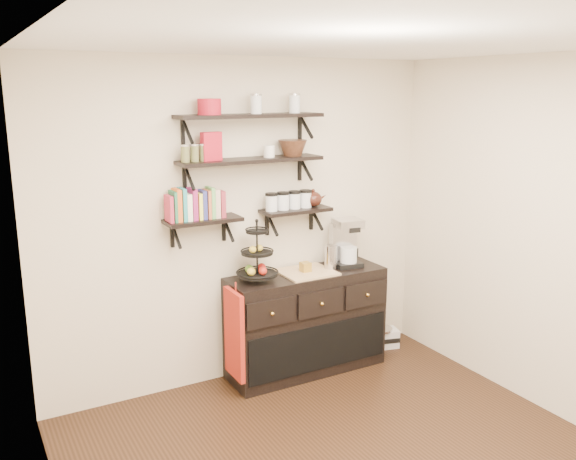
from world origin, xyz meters
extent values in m
cube|color=white|center=(0.00, 0.00, 2.70)|extent=(3.50, 3.50, 0.02)
cube|color=beige|center=(0.00, 1.75, 1.35)|extent=(3.50, 0.02, 2.70)
cube|color=beige|center=(-1.75, 0.00, 1.35)|extent=(0.02, 3.50, 2.70)
cube|color=beige|center=(1.75, 0.00, 1.35)|extent=(0.02, 3.50, 2.70)
cube|color=black|center=(0.00, 1.61, 2.23)|extent=(1.20, 0.27, 0.03)
cube|color=black|center=(-0.52, 1.74, 2.12)|extent=(0.02, 0.03, 0.20)
cube|color=black|center=(0.52, 1.74, 2.12)|extent=(0.02, 0.03, 0.20)
cube|color=black|center=(0.00, 1.61, 1.89)|extent=(1.20, 0.27, 0.03)
cube|color=black|center=(-0.52, 1.74, 1.77)|extent=(0.02, 0.03, 0.20)
cube|color=black|center=(0.52, 1.74, 1.77)|extent=(0.02, 0.03, 0.20)
cube|color=black|center=(-0.42, 1.62, 1.44)|extent=(0.60, 0.25, 0.03)
cube|color=black|center=(-0.64, 1.74, 1.32)|extent=(0.02, 0.03, 0.20)
cube|color=black|center=(-0.20, 1.74, 1.32)|extent=(0.03, 0.03, 0.20)
cube|color=black|center=(0.42, 1.62, 1.44)|extent=(0.60, 0.25, 0.03)
cube|color=black|center=(0.20, 1.74, 1.32)|extent=(0.03, 0.03, 0.20)
cube|color=black|center=(0.64, 1.74, 1.32)|extent=(0.02, 0.03, 0.20)
cube|color=#B22B44|center=(-0.68, 1.63, 1.55)|extent=(0.02, 0.15, 0.20)
cube|color=#246945|center=(-0.65, 1.63, 1.57)|extent=(0.03, 0.15, 0.24)
cube|color=orange|center=(-0.61, 1.63, 1.55)|extent=(0.04, 0.15, 0.21)
cube|color=teal|center=(-0.57, 1.63, 1.57)|extent=(0.03, 0.15, 0.25)
cube|color=white|center=(-0.54, 1.63, 1.56)|extent=(0.03, 0.15, 0.22)
cube|color=#931F60|center=(-0.50, 1.63, 1.58)|extent=(0.04, 0.15, 0.26)
cube|color=#F6F241|center=(-0.46, 1.63, 1.56)|extent=(0.03, 0.15, 0.23)
cube|color=navy|center=(-0.42, 1.63, 1.55)|extent=(0.03, 0.15, 0.20)
cube|color=#BC5E39|center=(-0.38, 1.63, 1.57)|extent=(0.04, 0.15, 0.24)
cube|color=#61AD59|center=(-0.34, 1.63, 1.55)|extent=(0.03, 0.15, 0.21)
cube|color=#C7AB91|center=(-0.31, 1.63, 1.57)|extent=(0.03, 0.15, 0.25)
cube|color=maroon|center=(-0.27, 1.63, 1.56)|extent=(0.02, 0.15, 0.22)
cylinder|color=silver|center=(0.19, 1.63, 1.51)|extent=(0.10, 0.10, 0.13)
cylinder|color=silver|center=(0.30, 1.63, 1.51)|extent=(0.10, 0.10, 0.13)
cylinder|color=silver|center=(0.41, 1.63, 1.51)|extent=(0.10, 0.10, 0.13)
cylinder|color=silver|center=(0.52, 1.63, 1.51)|extent=(0.10, 0.10, 0.13)
cube|color=black|center=(0.46, 1.51, 0.45)|extent=(1.40, 0.45, 0.90)
cube|color=tan|center=(0.46, 1.51, 0.91)|extent=(0.45, 0.41, 0.02)
sphere|color=gold|center=(0.00, 1.26, 0.70)|extent=(0.04, 0.04, 0.04)
sphere|color=gold|center=(0.46, 1.26, 0.70)|extent=(0.04, 0.04, 0.04)
sphere|color=gold|center=(0.93, 1.26, 0.70)|extent=(0.04, 0.04, 0.04)
cylinder|color=black|center=(0.00, 1.51, 1.15)|extent=(0.02, 0.02, 0.50)
cylinder|color=black|center=(0.00, 1.51, 0.96)|extent=(0.34, 0.34, 0.01)
cylinder|color=black|center=(0.00, 1.51, 1.14)|extent=(0.26, 0.26, 0.02)
cylinder|color=black|center=(0.00, 1.51, 1.32)|extent=(0.18, 0.18, 0.02)
sphere|color=#B21914|center=(0.06, 1.55, 1.00)|extent=(0.07, 0.07, 0.07)
sphere|color=gold|center=(-0.04, 1.51, 1.17)|extent=(0.06, 0.06, 0.06)
cube|color=olive|center=(0.45, 1.51, 0.96)|extent=(0.08, 0.08, 0.08)
cube|color=black|center=(0.89, 1.51, 0.92)|extent=(0.26, 0.25, 0.04)
cube|color=silver|center=(0.89, 1.59, 1.10)|extent=(0.24, 0.12, 0.36)
cube|color=silver|center=(0.89, 1.51, 1.29)|extent=(0.26, 0.25, 0.07)
cylinder|color=silver|center=(0.89, 1.49, 1.01)|extent=(0.17, 0.17, 0.14)
cylinder|color=silver|center=(0.70, 1.49, 1.01)|extent=(0.11, 0.11, 0.22)
cube|color=#9E2311|center=(-0.27, 1.41, 0.52)|extent=(0.04, 0.31, 0.73)
cube|color=silver|center=(1.34, 1.58, 0.09)|extent=(0.36, 0.24, 0.18)
cylinder|color=silver|center=(1.34, 1.58, 0.19)|extent=(0.27, 0.27, 0.02)
cube|color=black|center=(1.34, 1.49, 0.09)|extent=(0.28, 0.08, 0.04)
cube|color=#A61323|center=(-0.34, 1.61, 2.01)|extent=(0.17, 0.08, 0.22)
cylinder|color=white|center=(0.16, 1.61, 1.95)|extent=(0.09, 0.09, 0.10)
cylinder|color=#A61323|center=(-0.34, 1.61, 2.31)|extent=(0.18, 0.18, 0.12)
camera|label=1|loc=(-2.11, -2.78, 2.44)|focal=38.00mm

